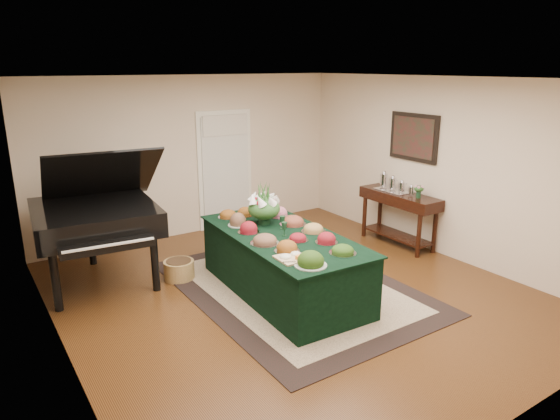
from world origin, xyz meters
TOP-DOWN VIEW (x-y plane):
  - ground at (0.00, 0.00)m, footprint 6.00×6.00m
  - area_rug at (0.10, 0.13)m, footprint 2.60×3.64m
  - kitchen_doorway at (0.60, 2.97)m, footprint 1.05×0.07m
  - buffet_table at (-0.10, 0.08)m, footprint 1.31×2.58m
  - food_platters at (-0.12, 0.09)m, footprint 1.11×2.34m
  - cutting_board at (-0.48, -0.65)m, footprint 0.34×0.34m
  - green_goblets at (-0.05, 0.14)m, footprint 0.20×0.31m
  - floral_centerpiece at (-0.07, 0.59)m, footprint 0.45×0.45m
  - grand_piano at (-1.97, 1.74)m, footprint 1.77×1.95m
  - wicker_basket at (-1.05, 1.23)m, footprint 0.42×0.42m
  - mahogany_sideboard at (2.50, 0.56)m, footprint 0.45×1.42m
  - tea_service at (2.50, 0.68)m, footprint 0.34×0.74m
  - pink_bouquet at (2.50, 0.18)m, footprint 0.17×0.17m
  - wall_painting at (2.72, 0.56)m, footprint 0.05×0.95m

SIDE VIEW (x-z plane):
  - ground at x=0.00m, z-range 0.00..0.00m
  - area_rug at x=0.10m, z-range 0.00..0.01m
  - wicker_basket at x=-1.05m, z-range 0.00..0.26m
  - buffet_table at x=-0.10m, z-range 0.00..0.81m
  - mahogany_sideboard at x=2.50m, z-range 0.24..1.11m
  - cutting_board at x=-0.48m, z-range 0.79..0.89m
  - food_platters at x=-0.12m, z-range 0.78..0.92m
  - green_goblets at x=-0.05m, z-range 0.80..0.98m
  - grand_piano at x=-1.97m, z-range 0.01..1.86m
  - tea_service at x=2.50m, z-range 0.84..1.13m
  - pink_bouquet at x=2.50m, z-range 0.90..1.12m
  - kitchen_doorway at x=0.60m, z-range -0.03..2.07m
  - floral_centerpiece at x=-0.07m, z-range 0.84..1.29m
  - wall_painting at x=2.72m, z-range 1.38..2.12m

